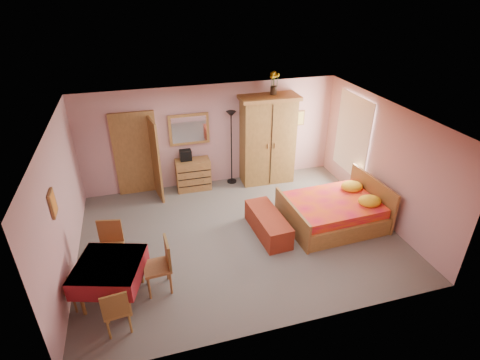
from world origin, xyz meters
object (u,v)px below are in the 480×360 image
object	(u,v)px
bed	(333,205)
chair_west	(67,286)
floor_lamp	(231,148)
chair_east	(157,267)
wardrobe	(267,140)
dining_table	(112,281)
sunflower_vase	(274,83)
stereo	(186,155)
bench	(268,224)
chest_of_drawers	(193,175)
chair_south	(116,308)
wall_mirror	(189,129)
chair_north	(110,248)

from	to	relation	value
bed	chair_west	bearing A→B (deg)	-172.57
floor_lamp	chair_east	bearing A→B (deg)	-123.02
wardrobe	dining_table	size ratio (longest dim) A/B	2.23
floor_lamp	sunflower_vase	world-z (taller)	sunflower_vase
stereo	wardrobe	distance (m)	2.12
bench	dining_table	distance (m)	3.29
chest_of_drawers	wardrobe	xyz separation A→B (m)	(1.96, -0.04, 0.75)
wardrobe	bench	bearing A→B (deg)	-107.04
sunflower_vase	chair_south	xyz separation A→B (m)	(-3.97, -4.05, -2.16)
bed	chair_east	distance (m)	3.97
stereo	floor_lamp	world-z (taller)	floor_lamp
wall_mirror	wardrobe	bearing A→B (deg)	-7.49
stereo	sunflower_vase	xyz separation A→B (m)	(2.25, -0.03, 1.64)
wall_mirror	chair_north	size ratio (longest dim) A/B	1.02
floor_lamp	sunflower_vase	bearing A→B (deg)	-3.18
bed	dining_table	distance (m)	4.70
wall_mirror	chair_east	world-z (taller)	wall_mirror
chair_north	chair_east	bearing A→B (deg)	148.00
dining_table	chair_south	world-z (taller)	chair_south
chair_west	stereo	bearing A→B (deg)	162.31
dining_table	chair_east	xyz separation A→B (m)	(0.75, 0.00, 0.12)
bed	floor_lamp	bearing A→B (deg)	120.73
chest_of_drawers	wardrobe	distance (m)	2.10
wardrobe	stereo	bearing A→B (deg)	179.09
chest_of_drawers	chair_west	distance (m)	4.24
chair_south	wardrobe	bearing A→B (deg)	40.63
floor_lamp	wardrobe	world-z (taller)	wardrobe
bed	dining_table	size ratio (longest dim) A/B	1.99
stereo	chair_east	size ratio (longest dim) A/B	0.29
dining_table	chair_east	size ratio (longest dim) A/B	1.04
sunflower_vase	wall_mirror	bearing A→B (deg)	174.86
wardrobe	sunflower_vase	world-z (taller)	sunflower_vase
chair_south	chest_of_drawers	bearing A→B (deg)	59.54
chair_east	stereo	bearing A→B (deg)	-20.25
stereo	sunflower_vase	world-z (taller)	sunflower_vase
sunflower_vase	dining_table	xyz separation A→B (m)	(-4.04, -3.38, -2.21)
sunflower_vase	chair_west	xyz separation A→B (m)	(-4.74, -3.34, -2.16)
stereo	sunflower_vase	distance (m)	2.78
bench	dining_table	size ratio (longest dim) A/B	1.37
floor_lamp	chair_south	world-z (taller)	floor_lamp
bed	stereo	bearing A→B (deg)	136.40
stereo	chair_south	size ratio (longest dim) A/B	0.34
chair_west	bed	bearing A→B (deg)	118.77
dining_table	bed	bearing A→B (deg)	11.89
chair_south	chair_north	size ratio (longest dim) A/B	0.88
chest_of_drawers	bench	distance (m)	2.63
wall_mirror	chair_east	bearing A→B (deg)	-108.80
stereo	bench	distance (m)	2.83
floor_lamp	chair_north	world-z (taller)	floor_lamp
sunflower_vase	chair_east	distance (m)	5.15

